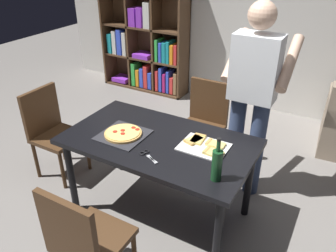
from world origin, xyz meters
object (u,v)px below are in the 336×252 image
(dining_table, at_px, (159,148))
(person_serving_pizza, at_px, (253,93))
(bookshelf, at_px, (145,27))
(wine_bottle, at_px, (217,164))
(chair_left_end, at_px, (51,128))
(kitchen_scissors, at_px, (147,155))
(chair_far_side, at_px, (204,119))
(pepperoni_pizza_on_tray, at_px, (123,134))
(chair_near_camera, at_px, (84,239))

(dining_table, bearing_deg, person_serving_pizza, 53.28)
(dining_table, height_order, bookshelf, bookshelf)
(person_serving_pizza, xyz_separation_m, wine_bottle, (0.07, -0.94, -0.13))
(chair_left_end, xyz_separation_m, kitchen_scissors, (1.28, -0.23, 0.24))
(chair_left_end, bearing_deg, person_serving_pizza, 21.52)
(chair_far_side, bearing_deg, bookshelf, 138.60)
(dining_table, distance_m, pepperoni_pizza_on_tray, 0.31)
(pepperoni_pizza_on_tray, xyz_separation_m, wine_bottle, (0.87, -0.16, 0.10))
(person_serving_pizza, height_order, wine_bottle, person_serving_pizza)
(chair_near_camera, bearing_deg, bookshelf, 116.79)
(kitchen_scissors, bearing_deg, dining_table, 99.69)
(dining_table, bearing_deg, kitchen_scissors, -80.31)
(bookshelf, height_order, kitchen_scissors, bookshelf)
(chair_near_camera, relative_size, chair_left_end, 1.00)
(chair_near_camera, height_order, kitchen_scissors, chair_near_camera)
(chair_near_camera, bearing_deg, person_serving_pizza, 72.16)
(chair_left_end, distance_m, person_serving_pizza, 1.95)
(bookshelf, bearing_deg, chair_near_camera, -63.21)
(person_serving_pizza, bearing_deg, chair_left_end, -158.48)
(bookshelf, bearing_deg, chair_far_side, -41.40)
(dining_table, distance_m, chair_far_side, 0.92)
(dining_table, bearing_deg, chair_left_end, 180.00)
(dining_table, distance_m, person_serving_pizza, 0.92)
(dining_table, bearing_deg, wine_bottle, -22.65)
(dining_table, xyz_separation_m, chair_near_camera, (-0.00, -0.91, -0.16))
(chair_left_end, relative_size, pepperoni_pizza_on_tray, 2.49)
(pepperoni_pizza_on_tray, relative_size, kitchen_scissors, 1.85)
(wine_bottle, bearing_deg, person_serving_pizza, 94.31)
(dining_table, relative_size, chair_left_end, 1.67)
(chair_near_camera, xyz_separation_m, wine_bottle, (0.59, 0.67, 0.36))
(chair_far_side, height_order, chair_left_end, same)
(pepperoni_pizza_on_tray, distance_m, wine_bottle, 0.89)
(pepperoni_pizza_on_tray, relative_size, wine_bottle, 1.15)
(chair_left_end, bearing_deg, dining_table, 0.00)
(wine_bottle, relative_size, kitchen_scissors, 1.61)
(chair_near_camera, distance_m, person_serving_pizza, 1.75)
(kitchen_scissors, bearing_deg, chair_far_side, 91.99)
(chair_left_end, bearing_deg, kitchen_scissors, -10.37)
(wine_bottle, xyz_separation_m, kitchen_scissors, (-0.55, 0.01, -0.11))
(person_serving_pizza, height_order, kitchen_scissors, person_serving_pizza)
(chair_far_side, xyz_separation_m, chair_left_end, (-1.24, -0.91, 0.00))
(bookshelf, relative_size, wine_bottle, 6.17)
(wine_bottle, bearing_deg, chair_left_end, 172.36)
(dining_table, xyz_separation_m, bookshelf, (-1.66, 2.37, 0.30))
(pepperoni_pizza_on_tray, distance_m, kitchen_scissors, 0.35)
(bookshelf, relative_size, pepperoni_pizza_on_tray, 5.39)
(chair_left_end, relative_size, kitchen_scissors, 4.60)
(chair_near_camera, bearing_deg, chair_far_side, 90.00)
(person_serving_pizza, height_order, pepperoni_pizza_on_tray, person_serving_pizza)
(chair_near_camera, relative_size, person_serving_pizza, 0.51)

